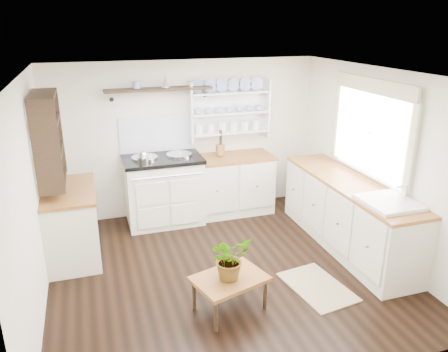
{
  "coord_description": "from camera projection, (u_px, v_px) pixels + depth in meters",
  "views": [
    {
      "loc": [
        -1.39,
        -4.33,
        2.81
      ],
      "look_at": [
        0.07,
        0.25,
        1.1
      ],
      "focal_mm": 35.0,
      "sensor_mm": 36.0,
      "label": 1
    }
  ],
  "objects": [
    {
      "name": "floor",
      "position": [
        225.0,
        270.0,
        5.23
      ],
      "size": [
        4.0,
        3.8,
        0.01
      ],
      "primitive_type": "cube",
      "color": "black",
      "rests_on": "ground"
    },
    {
      "name": "wall_back",
      "position": [
        186.0,
        138.0,
        6.55
      ],
      "size": [
        4.0,
        0.02,
        2.3
      ],
      "primitive_type": "cube",
      "color": "#EDE4CD",
      "rests_on": "ground"
    },
    {
      "name": "wall_right",
      "position": [
        378.0,
        163.0,
        5.42
      ],
      "size": [
        0.02,
        3.8,
        2.3
      ],
      "primitive_type": "cube",
      "color": "#EDE4CD",
      "rests_on": "ground"
    },
    {
      "name": "wall_left",
      "position": [
        31.0,
        201.0,
        4.27
      ],
      "size": [
        0.02,
        3.8,
        2.3
      ],
      "primitive_type": "cube",
      "color": "#EDE4CD",
      "rests_on": "ground"
    },
    {
      "name": "ceiling",
      "position": [
        225.0,
        74.0,
        4.46
      ],
      "size": [
        4.0,
        3.8,
        0.01
      ],
      "primitive_type": "cube",
      "color": "white",
      "rests_on": "wall_back"
    },
    {
      "name": "window",
      "position": [
        371.0,
        128.0,
        5.4
      ],
      "size": [
        0.08,
        1.55,
        1.22
      ],
      "color": "white",
      "rests_on": "wall_right"
    },
    {
      "name": "aga_cooker",
      "position": [
        164.0,
        189.0,
        6.35
      ],
      "size": [
        1.11,
        0.77,
        1.02
      ],
      "color": "white",
      "rests_on": "floor"
    },
    {
      "name": "back_cabinets",
      "position": [
        230.0,
        184.0,
        6.68
      ],
      "size": [
        1.27,
        0.63,
        0.9
      ],
      "color": "beige",
      "rests_on": "floor"
    },
    {
      "name": "right_cabinets",
      "position": [
        347.0,
        213.0,
        5.65
      ],
      "size": [
        0.62,
        2.43,
        0.9
      ],
      "color": "beige",
      "rests_on": "floor"
    },
    {
      "name": "belfast_sink",
      "position": [
        388.0,
        212.0,
        4.86
      ],
      "size": [
        0.55,
        0.6,
        0.45
      ],
      "color": "white",
      "rests_on": "right_cabinets"
    },
    {
      "name": "left_cabinets",
      "position": [
        72.0,
        222.0,
        5.4
      ],
      "size": [
        0.62,
        1.13,
        0.9
      ],
      "color": "beige",
      "rests_on": "floor"
    },
    {
      "name": "plate_rack",
      "position": [
        228.0,
        109.0,
        6.57
      ],
      "size": [
        1.2,
        0.22,
        0.9
      ],
      "color": "white",
      "rests_on": "wall_back"
    },
    {
      "name": "high_shelf",
      "position": [
        159.0,
        90.0,
        6.07
      ],
      "size": [
        1.5,
        0.29,
        0.16
      ],
      "color": "black",
      "rests_on": "wall_back"
    },
    {
      "name": "left_shelving",
      "position": [
        48.0,
        138.0,
        4.99
      ],
      "size": [
        0.28,
        0.8,
        1.05
      ],
      "primitive_type": "cube",
      "color": "black",
      "rests_on": "wall_left"
    },
    {
      "name": "kettle",
      "position": [
        143.0,
        158.0,
        5.98
      ],
      "size": [
        0.17,
        0.17,
        0.21
      ],
      "primitive_type": null,
      "color": "silver",
      "rests_on": "aga_cooker"
    },
    {
      "name": "utensil_crock",
      "position": [
        220.0,
        150.0,
        6.54
      ],
      "size": [
        0.13,
        0.13,
        0.16
      ],
      "primitive_type": "cylinder",
      "color": "brown",
      "rests_on": "back_cabinets"
    },
    {
      "name": "center_table",
      "position": [
        230.0,
        281.0,
        4.4
      ],
      "size": [
        0.82,
        0.69,
        0.38
      ],
      "rotation": [
        0.0,
        0.0,
        0.3
      ],
      "color": "brown",
      "rests_on": "floor"
    },
    {
      "name": "potted_plant",
      "position": [
        230.0,
        258.0,
        4.31
      ],
      "size": [
        0.49,
        0.46,
        0.45
      ],
      "primitive_type": "imported",
      "rotation": [
        0.0,
        0.0,
        0.33
      ],
      "color": "#3F7233",
      "rests_on": "center_table"
    },
    {
      "name": "floor_rug",
      "position": [
        317.0,
        287.0,
        4.88
      ],
      "size": [
        0.67,
        0.92,
        0.02
      ],
      "primitive_type": "cube",
      "rotation": [
        0.0,
        0.0,
        0.14
      ],
      "color": "olive",
      "rests_on": "floor"
    }
  ]
}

